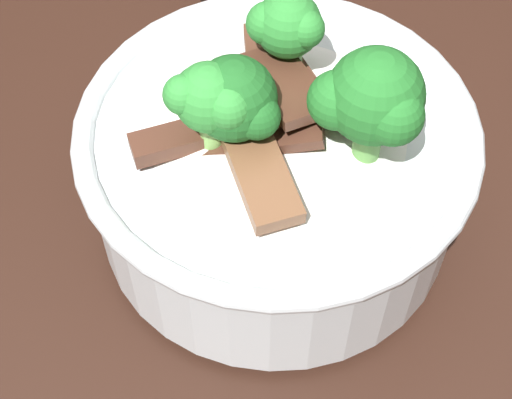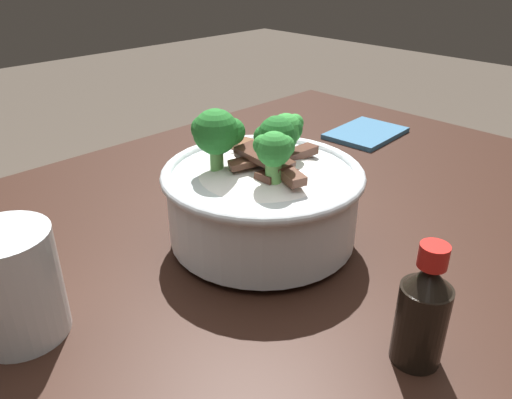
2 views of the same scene
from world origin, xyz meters
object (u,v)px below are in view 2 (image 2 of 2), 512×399
at_px(drinking_glass, 14,290).
at_px(folded_napkin, 366,133).
at_px(soy_sauce_bottle, 423,313).
at_px(rice_bowl, 262,193).

relative_size(drinking_glass, folded_napkin, 0.73).
bearing_deg(soy_sauce_bottle, drinking_glass, 130.13).
distance_m(rice_bowl, folded_napkin, 0.40).
distance_m(drinking_glass, soy_sauce_bottle, 0.33).
relative_size(drinking_glass, soy_sauce_bottle, 0.91).
xyz_separation_m(rice_bowl, drinking_glass, (-0.25, 0.04, -0.02)).
bearing_deg(rice_bowl, soy_sauce_bottle, -100.28).
bearing_deg(drinking_glass, rice_bowl, -8.85).
bearing_deg(rice_bowl, drinking_glass, 171.15).
relative_size(rice_bowl, drinking_glass, 2.18).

